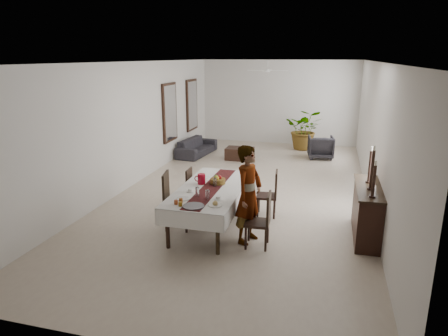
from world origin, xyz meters
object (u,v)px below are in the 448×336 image
at_px(woman, 249,195).
at_px(sofa, 197,147).
at_px(dining_table_top, 212,189).
at_px(red_pitcher, 201,179).
at_px(sideboard_body, 367,213).

height_order(woman, sofa, woman).
bearing_deg(dining_table_top, woman, -32.10).
relative_size(woman, sofa, 0.94).
bearing_deg(red_pitcher, woman, -31.67).
xyz_separation_m(woman, sideboard_body, (2.12, 0.76, -0.43)).
height_order(red_pitcher, sofa, red_pitcher).
xyz_separation_m(dining_table_top, sideboard_body, (2.99, 0.22, -0.28)).
relative_size(red_pitcher, sideboard_body, 0.13).
height_order(dining_table_top, sideboard_body, sideboard_body).
xyz_separation_m(woman, sofa, (-3.11, 6.16, -0.63)).
bearing_deg(woman, sideboard_body, -51.58).
distance_m(red_pitcher, sideboard_body, 3.28).
bearing_deg(sideboard_body, dining_table_top, -175.78).
xyz_separation_m(red_pitcher, sideboard_body, (3.25, 0.06, -0.42)).
bearing_deg(sofa, dining_table_top, -151.83).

